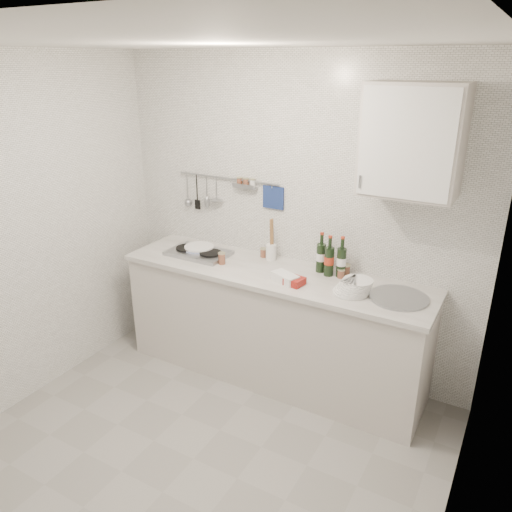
% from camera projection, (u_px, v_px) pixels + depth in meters
% --- Properties ---
extents(floor, '(3.00, 3.00, 0.00)m').
position_uv_depth(floor, '(193.00, 459.00, 3.24)').
color(floor, gray).
rests_on(floor, ground).
extents(ceiling, '(3.00, 3.00, 0.00)m').
position_uv_depth(ceiling, '(169.00, 41.00, 2.33)').
color(ceiling, silver).
rests_on(ceiling, back_wall).
extents(back_wall, '(3.00, 0.02, 2.50)m').
position_uv_depth(back_wall, '(292.00, 219.00, 3.92)').
color(back_wall, silver).
rests_on(back_wall, floor).
extents(wall_left, '(0.02, 2.80, 2.50)m').
position_uv_depth(wall_left, '(11.00, 240.00, 3.47)').
color(wall_left, silver).
rests_on(wall_left, floor).
extents(wall_right, '(0.02, 2.80, 2.50)m').
position_uv_depth(wall_right, '(469.00, 358.00, 2.10)').
color(wall_right, silver).
rests_on(wall_right, floor).
extents(counter, '(2.44, 0.64, 0.96)m').
position_uv_depth(counter, '(274.00, 327.00, 3.97)').
color(counter, beige).
rests_on(counter, floor).
extents(wall_rail, '(0.98, 0.09, 0.34)m').
position_uv_depth(wall_rail, '(225.00, 189.00, 4.10)').
color(wall_rail, '#93969B').
rests_on(wall_rail, back_wall).
extents(wall_cabinet, '(0.60, 0.38, 0.70)m').
position_uv_depth(wall_cabinet, '(413.00, 141.00, 3.10)').
color(wall_cabinet, beige).
rests_on(wall_cabinet, back_wall).
extents(plate_stack_hob, '(0.28, 0.27, 0.05)m').
position_uv_depth(plate_stack_hob, '(198.00, 249.00, 4.16)').
color(plate_stack_hob, '#536DBE').
rests_on(plate_stack_hob, counter).
extents(plate_stack_sink, '(0.27, 0.25, 0.11)m').
position_uv_depth(plate_stack_sink, '(354.00, 287.00, 3.42)').
color(plate_stack_sink, white).
rests_on(plate_stack_sink, counter).
extents(wine_bottles, '(0.24, 0.11, 0.31)m').
position_uv_depth(wine_bottles, '(331.00, 255.00, 3.68)').
color(wine_bottles, black).
rests_on(wine_bottles, counter).
extents(butter_dish, '(0.23, 0.17, 0.06)m').
position_uv_depth(butter_dish, '(285.00, 278.00, 3.60)').
color(butter_dish, white).
rests_on(butter_dish, counter).
extents(strawberry_punnet, '(0.14, 0.14, 0.05)m').
position_uv_depth(strawberry_punnet, '(295.00, 281.00, 3.56)').
color(strawberry_punnet, '#A62912').
rests_on(strawberry_punnet, counter).
extents(utensil_crock, '(0.09, 0.09, 0.35)m').
position_uv_depth(utensil_crock, '(271.00, 250.00, 3.99)').
color(utensil_crock, white).
rests_on(utensil_crock, counter).
extents(jar_a, '(0.06, 0.06, 0.08)m').
position_uv_depth(jar_a, '(264.00, 252.00, 4.06)').
color(jar_a, brown).
rests_on(jar_a, counter).
extents(jar_b, '(0.07, 0.07, 0.07)m').
position_uv_depth(jar_b, '(346.00, 269.00, 3.74)').
color(jar_b, brown).
rests_on(jar_b, counter).
extents(jar_c, '(0.06, 0.06, 0.07)m').
position_uv_depth(jar_c, '(341.00, 273.00, 3.67)').
color(jar_c, brown).
rests_on(jar_c, counter).
extents(jar_d, '(0.06, 0.06, 0.09)m').
position_uv_depth(jar_d, '(222.00, 258.00, 3.91)').
color(jar_d, brown).
rests_on(jar_d, counter).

